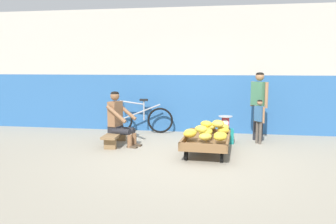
{
  "coord_description": "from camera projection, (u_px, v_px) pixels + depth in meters",
  "views": [
    {
      "loc": [
        0.56,
        -5.61,
        1.66
      ],
      "look_at": [
        -0.49,
        0.88,
        0.75
      ],
      "focal_mm": 35.35,
      "sensor_mm": 36.0,
      "label": 1
    }
  ],
  "objects": [
    {
      "name": "weighing_scale",
      "position": [
        225.0,
        122.0,
        7.17
      ],
      "size": [
        0.3,
        0.3,
        0.29
      ],
      "color": "#28282D",
      "rests_on": "plastic_crate"
    },
    {
      "name": "ground_plane",
      "position": [
        188.0,
        162.0,
        5.8
      ],
      "size": [
        80.0,
        80.0,
        0.0
      ],
      "primitive_type": "plane",
      "color": "gray"
    },
    {
      "name": "low_bench",
      "position": [
        116.0,
        136.0,
        7.03
      ],
      "size": [
        0.32,
        1.1,
        0.27
      ],
      "color": "olive",
      "rests_on": "ground"
    },
    {
      "name": "vendor_seated",
      "position": [
        119.0,
        119.0,
        6.94
      ],
      "size": [
        0.73,
        0.59,
        1.14
      ],
      "color": "brown",
      "rests_on": "ground"
    },
    {
      "name": "customer_adult",
      "position": [
        259.0,
        98.0,
        7.34
      ],
      "size": [
        0.36,
        0.39,
        1.53
      ],
      "color": "#232328",
      "rests_on": "ground"
    },
    {
      "name": "customer_child",
      "position": [
        259.0,
        117.0,
        7.08
      ],
      "size": [
        0.22,
        0.25,
        0.95
      ],
      "color": "brown",
      "rests_on": "ground"
    },
    {
      "name": "back_wall",
      "position": [
        199.0,
        71.0,
        8.33
      ],
      "size": [
        16.0,
        0.3,
        3.1
      ],
      "color": "#2D609E",
      "rests_on": "ground"
    },
    {
      "name": "plastic_crate",
      "position": [
        225.0,
        136.0,
        7.22
      ],
      "size": [
        0.36,
        0.28,
        0.3
      ],
      "color": "#19847F",
      "rests_on": "ground"
    },
    {
      "name": "banana_pile",
      "position": [
        210.0,
        130.0,
        6.26
      ],
      "size": [
        0.9,
        1.29,
        0.26
      ],
      "color": "gold",
      "rests_on": "banana_cart"
    },
    {
      "name": "banana_cart",
      "position": [
        207.0,
        142.0,
        6.28
      ],
      "size": [
        0.92,
        1.49,
        0.36
      ],
      "color": "brown",
      "rests_on": "ground"
    },
    {
      "name": "bicycle_near_left",
      "position": [
        140.0,
        119.0,
        8.3
      ],
      "size": [
        1.66,
        0.48,
        0.86
      ],
      "color": "black",
      "rests_on": "ground"
    }
  ]
}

